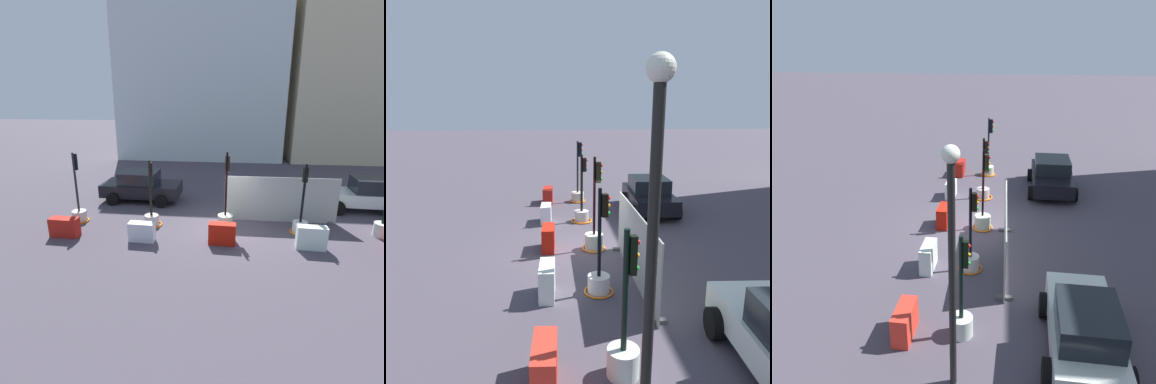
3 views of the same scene
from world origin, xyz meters
The scene contains 14 objects.
ground_plane centered at (0.00, 0.00, 0.00)m, with size 120.00×120.00×0.00m, color #47404B.
traffic_light_0 centered at (-6.55, 0.38, 0.54)m, with size 0.83×0.83×3.16m.
traffic_light_1 centered at (-3.18, 0.28, 0.45)m, with size 0.92×0.92×2.92m.
traffic_light_2 centered at (0.04, 0.43, 0.54)m, with size 0.84×0.84×3.29m.
traffic_light_3 centered at (3.14, 0.19, 0.52)m, with size 0.81×0.81×2.92m.
traffic_light_4 centered at (6.36, 0.22, 0.58)m, with size 0.62×0.62×2.93m.
construction_barrier_0 centered at (-6.43, -1.18, 0.39)m, with size 1.17×0.53×0.78m.
construction_barrier_1 centered at (-3.20, -1.26, 0.38)m, with size 1.04×0.47×0.77m.
construction_barrier_2 centered at (-0.07, -1.17, 0.42)m, with size 1.05×0.47×0.84m.
construction_barrier_3 centered at (3.23, -1.22, 0.45)m, with size 1.09×0.45×0.89m.
car_black_sedan centered at (-4.52, 3.59, 0.80)m, with size 4.23×2.40×1.61m.
car_white_van centered at (6.80, 3.24, 0.82)m, with size 4.10×2.17×1.66m.
building_main_facade centered at (-2.42, 18.09, 7.44)m, with size 14.87×8.39×14.84m.
site_fence_panel centered at (2.47, 1.33, 1.00)m, with size 4.97×0.50×2.07m.
Camera 1 is at (-0.04, -11.96, 5.47)m, focal length 28.65 mm.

